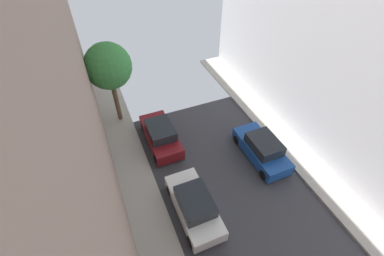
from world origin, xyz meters
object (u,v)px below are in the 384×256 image
parked_car_right_2 (262,149)px  street_tree_0 (108,67)px  parked_car_left_5 (161,135)px  parked_car_left_4 (194,205)px

parked_car_right_2 → street_tree_0: (-7.42, 6.95, 3.68)m
parked_car_left_5 → parked_car_right_2: same height
parked_car_left_4 → street_tree_0: street_tree_0 is taller
parked_car_left_5 → street_tree_0: 5.37m
parked_car_left_4 → parked_car_left_5: size_ratio=1.00×
parked_car_left_5 → parked_car_right_2: (5.40, -3.59, 0.00)m
parked_car_right_2 → parked_car_left_4: bearing=-159.8°
parked_car_left_5 → parked_car_right_2: 6.49m
parked_car_right_2 → street_tree_0: street_tree_0 is taller
parked_car_left_4 → parked_car_right_2: size_ratio=1.00×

